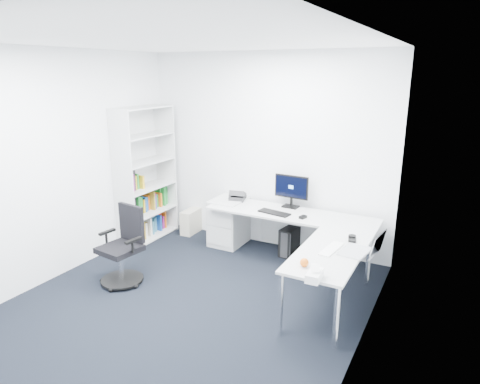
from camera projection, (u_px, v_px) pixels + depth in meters
The scene contains 21 objects.
ground at pixel (181, 309), 4.53m from camera, with size 4.20×4.20×0.00m, color black.
ceiling at pixel (170, 40), 3.80m from camera, with size 4.20×4.20×0.00m, color white.
wall_back at pixel (266, 152), 5.95m from camera, with size 3.60×0.02×2.70m, color white.
wall_left at pixel (50, 168), 4.98m from camera, with size 0.02×4.20×2.70m, color white.
wall_right at pixel (363, 214), 3.36m from camera, with size 0.02×4.20×2.70m, color white.
l_desk at pixel (281, 244), 5.39m from camera, with size 2.24×1.25×0.65m, color #B5B8B8, non-canonical shape.
drawer_pedestal at pixel (229, 221), 6.19m from camera, with size 0.44×0.54×0.67m, color #B5B8B8.
bookshelf at pixel (145, 174), 6.23m from camera, with size 0.38×0.98×1.96m, color silver, non-canonical shape.
task_chair at pixel (119, 247), 4.98m from camera, with size 0.52×0.52×0.92m, color black, non-canonical shape.
black_pc_tower at pixel (291, 241), 5.86m from camera, with size 0.18×0.40×0.39m, color black.
beige_pc_tower at pixel (191, 221), 6.64m from camera, with size 0.17×0.38×0.37m, color #B9B39D.
power_strip at pixel (317, 251), 5.94m from camera, with size 0.38×0.06×0.04m, color white.
monitor at pixel (291, 191), 5.74m from camera, with size 0.48×0.15×0.46m, color black, non-canonical shape.
black_keyboard at pixel (274, 213), 5.54m from camera, with size 0.43×0.15×0.02m, color black.
mouse at pixel (303, 217), 5.36m from camera, with size 0.06×0.10×0.03m, color black.
desk_phone at pixel (238, 195), 6.09m from camera, with size 0.21×0.21×0.15m, color #272729, non-canonical shape.
laptop at pixel (356, 240), 4.32m from camera, with size 0.37×0.36×0.26m, color silver, non-canonical shape.
white_keyboard at pixel (331, 249), 4.42m from camera, with size 0.12×0.42×0.01m, color white.
headphones at pixel (352, 238), 4.67m from camera, with size 0.13×0.20×0.05m, color black, non-canonical shape.
orange_fruit at pixel (304, 262), 4.03m from camera, with size 0.08×0.08×0.08m, color orange.
tissue_box at pixel (315, 275), 3.78m from camera, with size 0.12×0.22×0.08m, color white.
Camera 1 is at (2.43, -3.26, 2.43)m, focal length 32.00 mm.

